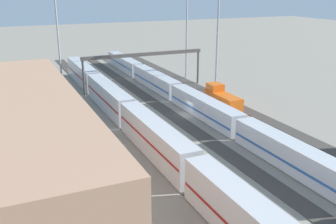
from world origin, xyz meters
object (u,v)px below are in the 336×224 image
(train_on_track_2, at_px, (199,104))
(light_mast_1, at_px, (56,13))
(signal_gantry, at_px, (144,58))
(train_on_track_5, at_px, (128,115))
(light_mast_2, at_px, (218,18))
(train_on_track_1, at_px, (222,101))
(light_mast_0, at_px, (187,15))

(train_on_track_2, relative_size, light_mast_1, 4.32)
(signal_gantry, bearing_deg, train_on_track_5, 153.48)
(train_on_track_5, distance_m, light_mast_2, 35.76)
(train_on_track_1, xyz_separation_m, light_mast_1, (44.70, 23.70, 14.83))
(train_on_track_1, bearing_deg, signal_gantry, 17.95)
(train_on_track_1, xyz_separation_m, train_on_track_5, (-1.90, 20.00, 0.46))
(light_mast_1, relative_size, signal_gantry, 0.89)
(train_on_track_5, relative_size, light_mast_0, 3.72)
(train_on_track_2, xyz_separation_m, light_mast_2, (15.19, -12.81, 14.88))
(signal_gantry, bearing_deg, light_mast_2, -116.75)
(light_mast_1, xyz_separation_m, signal_gantry, (-21.55, -16.20, -9.44))
(train_on_track_2, relative_size, train_on_track_5, 1.20)
(train_on_track_1, relative_size, train_on_track_2, 0.09)
(light_mast_0, distance_m, signal_gantry, 18.66)
(train_on_track_5, distance_m, light_mast_1, 48.90)
(light_mast_0, bearing_deg, signal_gantry, 115.44)
(light_mast_1, distance_m, signal_gantry, 28.56)
(light_mast_2, bearing_deg, train_on_track_5, 121.93)
(signal_gantry, bearing_deg, train_on_track_1, -162.05)
(train_on_track_2, xyz_separation_m, light_mast_0, (29.94, -12.28, 14.46))
(light_mast_1, relative_size, light_mast_2, 1.00)
(light_mast_1, height_order, signal_gantry, light_mast_1)
(train_on_track_5, xyz_separation_m, light_mast_1, (46.60, 3.70, 14.38))
(train_on_track_2, distance_m, signal_gantry, 23.69)
(light_mast_0, bearing_deg, train_on_track_5, 139.62)
(train_on_track_2, relative_size, light_mast_2, 4.34)
(train_on_track_1, bearing_deg, train_on_track_2, 87.25)
(light_mast_2, distance_m, signal_gantry, 19.54)
(train_on_track_1, height_order, train_on_track_5, same)
(train_on_track_5, relative_size, signal_gantry, 3.19)
(train_on_track_2, height_order, signal_gantry, signal_gantry)
(train_on_track_1, distance_m, light_mast_0, 34.20)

